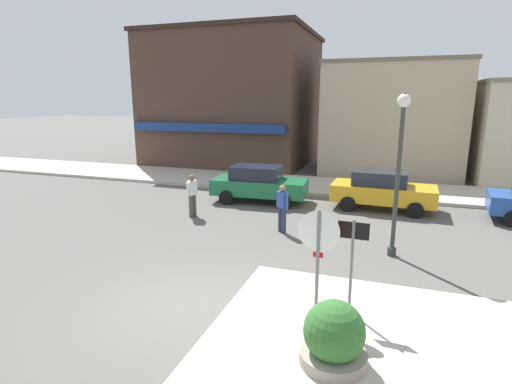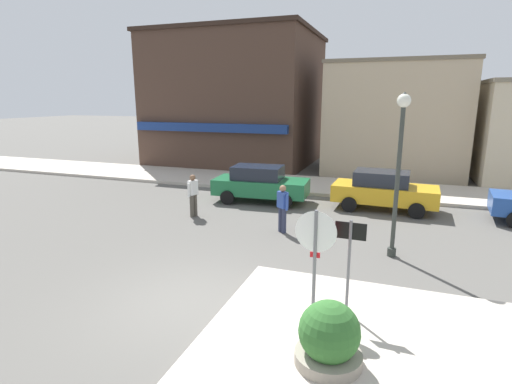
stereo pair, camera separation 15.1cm
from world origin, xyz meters
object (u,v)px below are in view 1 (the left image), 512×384
Objects in this scene: one_way_sign at (352,257)px; pedestrian_crossing_far at (282,207)px; lamp_post at (400,152)px; planter at (334,340)px; parked_car_second at (382,190)px; parked_car_nearest at (259,183)px; stop_sign at (318,249)px; pedestrian_crossing_near at (192,194)px.

one_way_sign is 1.30× the size of pedestrian_crossing_far.
lamp_post is 2.82× the size of pedestrian_crossing_far.
planter is 7.02m from pedestrian_crossing_far.
parked_car_second is at bearing 95.33° from lamp_post.
planter is 6.10m from lamp_post.
planter is 0.76× the size of pedestrian_crossing_far.
parked_car_nearest is 2.55× the size of pedestrian_crossing_far.
stop_sign reaches higher than pedestrian_crossing_far.
stop_sign is 0.57× the size of parked_car_second.
planter is 0.30× the size of parked_car_nearest.
stop_sign reaches higher than parked_car_nearest.
pedestrian_crossing_near is (-6.31, 7.14, 0.31)m from planter.
parked_car_second is (0.32, 8.86, -0.52)m from one_way_sign.
one_way_sign reaches higher than pedestrian_crossing_far.
pedestrian_crossing_far is at bearing 112.13° from planter.
stop_sign is at bearing -159.55° from one_way_sign.
pedestrian_crossing_far is at bearing -9.95° from pedestrian_crossing_near.
parked_car_second is at bearing 27.04° from pedestrian_crossing_near.
stop_sign is at bearing -44.54° from pedestrian_crossing_near.
parked_car_second is 2.52× the size of pedestrian_crossing_near.
parked_car_nearest and parked_car_second have the same top height.
pedestrian_crossing_near is 3.73m from pedestrian_crossing_far.
lamp_post reaches higher than planter.
one_way_sign reaches higher than pedestrian_crossing_near.
lamp_post is (0.86, 5.54, 2.40)m from planter.
one_way_sign is 8.40m from pedestrian_crossing_near.
parked_car_nearest is (-4.75, 8.39, -0.52)m from one_way_sign.
pedestrian_crossing_near reaches higher than planter.
stop_sign is 0.56× the size of parked_car_nearest.
planter is at bearing -65.18° from parked_car_nearest.
parked_car_second is 7.53m from pedestrian_crossing_near.
parked_car_nearest is 1.01× the size of parked_car_second.
stop_sign is 1.88× the size of planter.
one_way_sign is at bearing -92.04° from parked_car_second.
stop_sign reaches higher than planter.
one_way_sign is 4.24m from lamp_post.
one_way_sign is 0.51× the size of parked_car_nearest.
pedestrian_crossing_near is at bearing -152.96° from parked_car_second.
parked_car_nearest is at bearing 140.48° from lamp_post.
parked_car_second is 5.07m from pedestrian_crossing_far.
lamp_post is 1.12× the size of parked_car_second.
pedestrian_crossing_far is at bearing -126.71° from parked_car_second.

